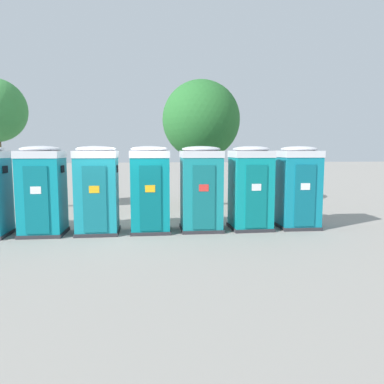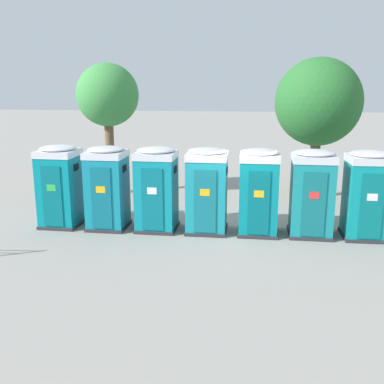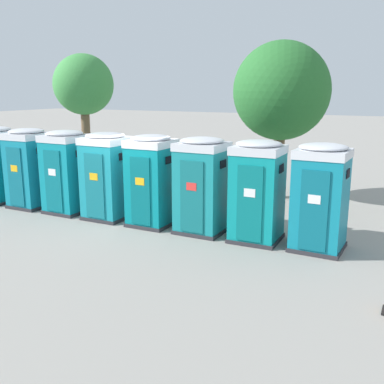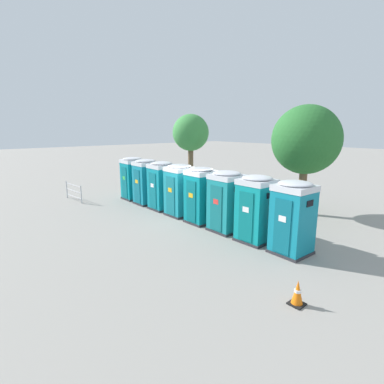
% 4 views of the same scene
% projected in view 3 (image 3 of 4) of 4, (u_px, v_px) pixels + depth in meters
% --- Properties ---
extents(ground_plane, '(120.00, 120.00, 0.00)m').
position_uv_depth(ground_plane, '(134.00, 219.00, 13.20)').
color(ground_plane, gray).
extents(portapotty_1, '(1.17, 1.21, 2.54)m').
position_uv_depth(portapotty_1, '(29.00, 168.00, 14.40)').
color(portapotty_1, '#2D2D33').
rests_on(portapotty_1, ground).
extents(portapotty_2, '(1.21, 1.21, 2.54)m').
position_uv_depth(portapotty_2, '(66.00, 171.00, 13.75)').
color(portapotty_2, '#2D2D33').
rests_on(portapotty_2, ground).
extents(portapotty_3, '(1.23, 1.21, 2.54)m').
position_uv_depth(portapotty_3, '(107.00, 176.00, 13.09)').
color(portapotty_3, '#2D2D33').
rests_on(portapotty_3, ground).
extents(portapotty_4, '(1.16, 1.21, 2.54)m').
position_uv_depth(portapotty_4, '(152.00, 180.00, 12.43)').
color(portapotty_4, '#2D2D33').
rests_on(portapotty_4, ground).
extents(portapotty_5, '(1.24, 1.21, 2.54)m').
position_uv_depth(portapotty_5, '(202.00, 185.00, 11.79)').
color(portapotty_5, '#2D2D33').
rests_on(portapotty_5, ground).
extents(portapotty_6, '(1.23, 1.22, 2.54)m').
position_uv_depth(portapotty_6, '(257.00, 191.00, 11.11)').
color(portapotty_6, '#2D2D33').
rests_on(portapotty_6, ground).
extents(portapotty_7, '(1.22, 1.22, 2.54)m').
position_uv_depth(portapotty_7, '(320.00, 197.00, 10.47)').
color(portapotty_7, '#2D2D33').
rests_on(portapotty_7, ground).
extents(street_tree_0, '(3.25, 3.25, 5.34)m').
position_uv_depth(street_tree_0, '(281.00, 92.00, 15.09)').
color(street_tree_0, brown).
rests_on(street_tree_0, ground).
extents(street_tree_1, '(2.42, 2.42, 5.15)m').
position_uv_depth(street_tree_1, '(84.00, 86.00, 18.19)').
color(street_tree_1, brown).
rests_on(street_tree_1, ground).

